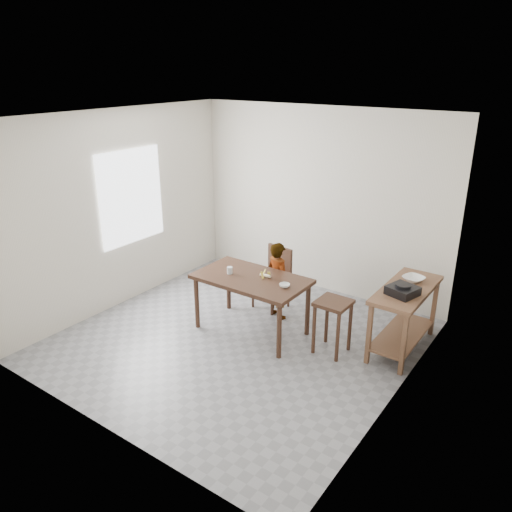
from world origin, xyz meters
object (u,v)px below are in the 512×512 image
Objects in this scene: dining_table at (251,304)px; stool at (332,327)px; dining_chair at (271,279)px; prep_counter at (403,318)px; child at (278,280)px.

dining_table reaches higher than stool.
stool is (1.24, -0.56, -0.10)m from dining_chair.
dining_chair is at bearing 179.87° from prep_counter.
child is (0.06, 0.52, 0.16)m from dining_table.
dining_table is 0.55m from child.
dining_table is 1.17× the size of prep_counter.
prep_counter is at bearing 7.63° from dining_chair.
dining_table is 1.08m from stool.
child reaches higher than dining_table.
stool is (1.07, 0.15, -0.04)m from dining_table.
dining_table is at bearing -157.85° from prep_counter.
prep_counter is 1.89m from dining_chair.
child is (-1.66, -0.18, 0.13)m from prep_counter.
dining_table is 1.32× the size of child.
prep_counter is at bearing 22.15° from dining_table.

